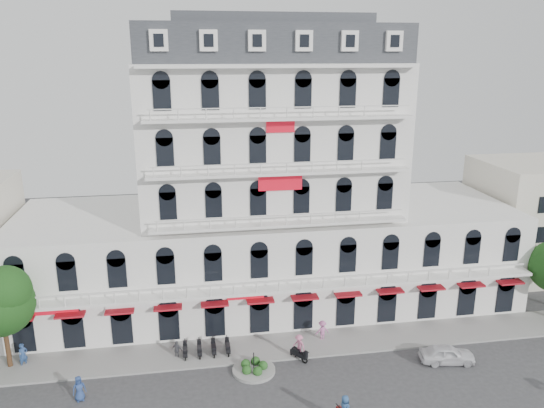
# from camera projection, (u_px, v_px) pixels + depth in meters

# --- Properties ---
(sidewalk) EXTENTS (53.00, 4.00, 0.16)m
(sidewalk) POSITION_uv_depth(u_px,v_px,m) (286.00, 346.00, 42.64)
(sidewalk) COLOR gray
(sidewalk) RESTS_ON ground
(main_building) EXTENTS (45.00, 15.00, 25.80)m
(main_building) POSITION_uv_depth(u_px,v_px,m) (268.00, 198.00, 48.43)
(main_building) COLOR silver
(main_building) RESTS_ON ground
(traffic_island) EXTENTS (3.20, 3.20, 1.60)m
(traffic_island) POSITION_uv_depth(u_px,v_px,m) (254.00, 369.00, 39.28)
(traffic_island) COLOR gray
(traffic_island) RESTS_ON ground
(parked_scooter_row) EXTENTS (4.40, 1.80, 1.10)m
(parked_scooter_row) POSITION_uv_depth(u_px,v_px,m) (207.00, 355.00, 41.48)
(parked_scooter_row) COLOR black
(parked_scooter_row) RESTS_ON ground
(tree_west_inner) EXTENTS (4.76, 4.76, 8.25)m
(tree_west_inner) POSITION_uv_depth(u_px,v_px,m) (1.00, 299.00, 38.27)
(tree_west_inner) COLOR #382314
(tree_west_inner) RESTS_ON ground
(parked_car) EXTENTS (4.34, 2.28, 1.41)m
(parked_car) POSITION_uv_depth(u_px,v_px,m) (447.00, 354.00, 40.37)
(parked_car) COLOR silver
(parked_car) RESTS_ON ground
(rider_center) EXTENTS (1.21, 1.40, 2.20)m
(rider_center) POSITION_uv_depth(u_px,v_px,m) (299.00, 347.00, 40.48)
(rider_center) COLOR black
(rider_center) RESTS_ON ground
(pedestrian_left) EXTENTS (1.04, 0.86, 1.82)m
(pedestrian_left) POSITION_uv_depth(u_px,v_px,m) (79.00, 389.00, 35.88)
(pedestrian_left) COLOR navy
(pedestrian_left) RESTS_ON ground
(pedestrian_mid) EXTENTS (0.95, 0.73, 1.50)m
(pedestrian_mid) POSITION_uv_depth(u_px,v_px,m) (177.00, 350.00, 40.83)
(pedestrian_mid) COLOR #525259
(pedestrian_mid) RESTS_ON ground
(pedestrian_right) EXTENTS (1.21, 0.80, 1.76)m
(pedestrian_right) POSITION_uv_depth(u_px,v_px,m) (322.00, 331.00, 43.38)
(pedestrian_right) COLOR #B9629D
(pedestrian_right) RESTS_ON ground
(pedestrian_far) EXTENTS (0.82, 0.82, 1.92)m
(pedestrian_far) POSITION_uv_depth(u_px,v_px,m) (23.00, 355.00, 39.74)
(pedestrian_far) COLOR navy
(pedestrian_far) RESTS_ON ground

